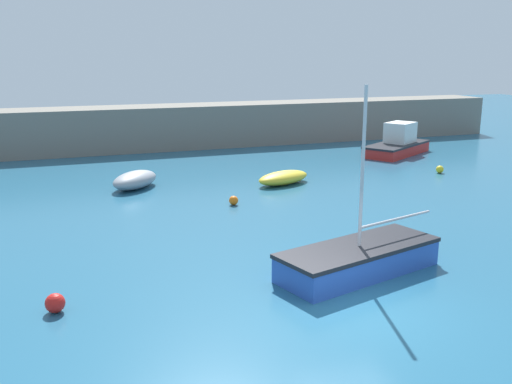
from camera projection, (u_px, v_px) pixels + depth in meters
name	position (u px, v px, depth m)	size (l,w,h in m)	color
ground_plane	(357.00, 312.00, 14.25)	(120.00, 120.00, 0.20)	#235B7A
harbor_breakwater	(158.00, 127.00, 37.87)	(50.45, 3.39, 2.82)	slate
open_tender_yellow	(135.00, 180.00, 26.79)	(2.99, 3.09, 0.80)	gray
sailboat_tall_mast	(359.00, 259.00, 16.41)	(5.59, 3.05, 5.38)	#2D56B7
rowboat_blue_near	(283.00, 178.00, 27.65)	(3.26, 2.31, 0.63)	yellow
motorboat_with_cabin	(398.00, 144.00, 35.80)	(5.73, 4.60, 1.98)	red
mooring_buoy_red	(55.00, 303.00, 13.94)	(0.49, 0.49, 0.49)	red
mooring_buoy_yellow	(440.00, 169.00, 30.22)	(0.40, 0.40, 0.40)	yellow
mooring_buoy_orange	(234.00, 200.00, 23.86)	(0.39, 0.39, 0.39)	orange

